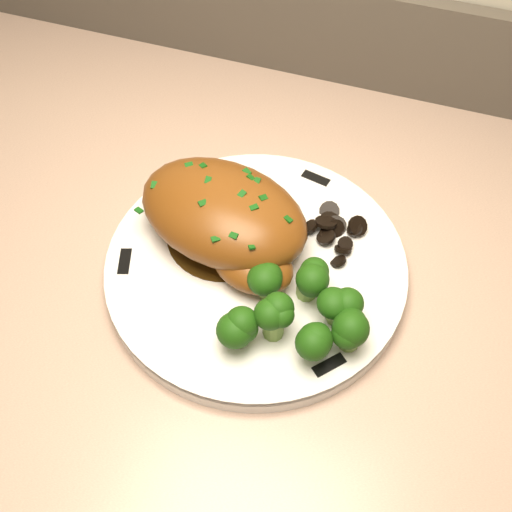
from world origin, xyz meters
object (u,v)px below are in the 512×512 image
(counter, at_px, (395,483))
(broccoli_florets, at_px, (299,310))
(plate, at_px, (256,268))
(chicken_breast, at_px, (227,219))

(counter, bearing_deg, broccoli_florets, -163.86)
(counter, distance_m, broccoli_florets, 0.48)
(plate, distance_m, chicken_breast, 0.06)
(counter, bearing_deg, chicken_breast, 174.23)
(counter, distance_m, chicken_breast, 0.52)
(broccoli_florets, bearing_deg, counter, 16.14)
(counter, distance_m, plate, 0.47)
(broccoli_florets, bearing_deg, plate, 136.74)
(chicken_breast, height_order, broccoli_florets, chicken_breast)
(plate, xyz_separation_m, broccoli_florets, (0.06, -0.05, 0.03))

